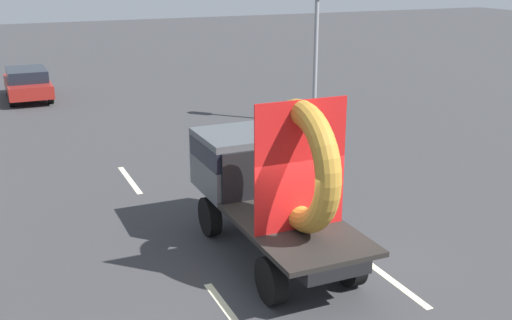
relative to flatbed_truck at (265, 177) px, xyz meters
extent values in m
plane|color=#38383A|center=(0.23, -1.49, -1.68)|extent=(120.00, 120.00, 0.00)
cylinder|color=black|center=(-0.85, 1.17, -1.23)|extent=(0.28, 0.91, 0.91)
cylinder|color=black|center=(0.85, 1.17, -1.23)|extent=(0.28, 0.91, 0.91)
cylinder|color=black|center=(-0.85, -2.15, -1.23)|extent=(0.28, 0.91, 0.91)
cylinder|color=black|center=(0.85, -2.15, -1.23)|extent=(0.28, 0.91, 0.91)
cube|color=black|center=(0.00, -0.54, -0.78)|extent=(1.30, 5.27, 0.25)
cube|color=#4C5156|center=(0.00, 1.17, 0.02)|extent=(2.00, 1.84, 1.35)
cube|color=black|center=(0.00, 1.12, 0.31)|extent=(2.02, 1.75, 0.44)
cube|color=black|center=(0.00, -1.47, -0.61)|extent=(2.00, 3.43, 0.10)
cube|color=black|center=(0.00, 0.20, -0.01)|extent=(1.80, 0.08, 1.10)
torus|color=#B7842D|center=(0.00, -1.62, 0.72)|extent=(0.47, 2.55, 2.55)
cube|color=red|center=(0.00, -1.62, 0.72)|extent=(1.90, 0.03, 2.55)
cylinder|color=black|center=(-4.23, 20.19, -1.35)|extent=(0.23, 0.67, 0.67)
cylinder|color=black|center=(-2.60, 20.19, -1.35)|extent=(0.23, 0.67, 0.67)
cylinder|color=black|center=(-4.23, 17.39, -1.35)|extent=(0.23, 0.67, 0.67)
cylinder|color=black|center=(-2.60, 17.39, -1.35)|extent=(0.23, 0.67, 0.67)
cube|color=maroon|center=(-3.42, 18.79, -1.06)|extent=(1.88, 4.38, 0.57)
cube|color=black|center=(-3.42, 18.68, -0.51)|extent=(1.69, 2.45, 0.52)
cylinder|color=gray|center=(6.46, 9.43, 0.73)|extent=(0.16, 0.16, 4.82)
cube|color=beige|center=(-1.71, -2.08, -1.68)|extent=(0.16, 2.08, 0.01)
cube|color=beige|center=(-1.71, 5.71, -1.68)|extent=(0.16, 2.54, 0.01)
cube|color=beige|center=(1.71, -2.15, -1.68)|extent=(0.16, 2.83, 0.01)
cube|color=beige|center=(1.71, 5.57, -1.68)|extent=(0.16, 2.46, 0.01)
camera|label=1|loc=(-5.26, -11.43, 4.37)|focal=43.66mm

